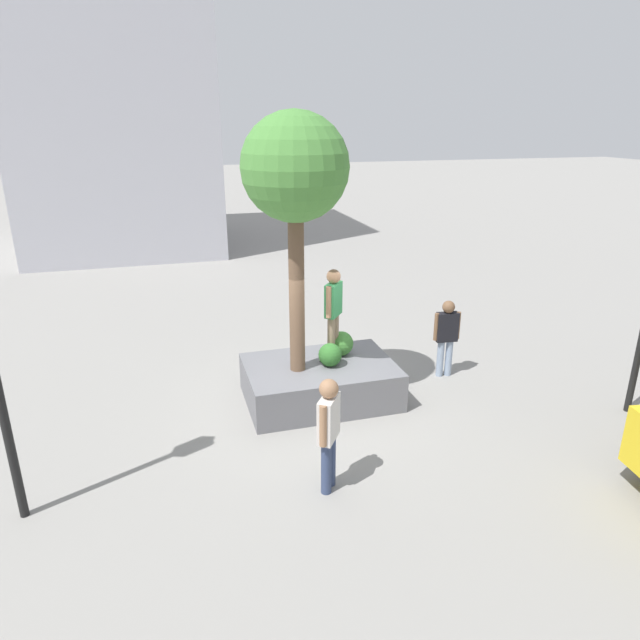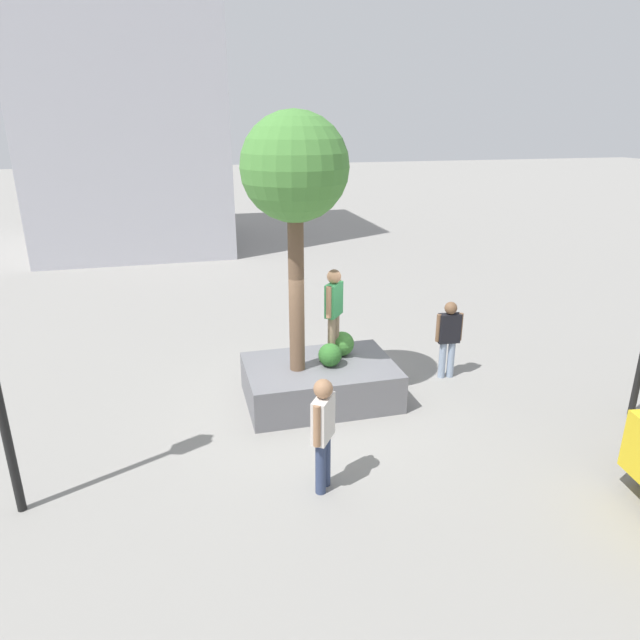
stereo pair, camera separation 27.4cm
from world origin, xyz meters
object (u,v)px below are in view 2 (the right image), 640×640
skateboard (333,356)px  bystander_watching (323,428)px  planter_ledge (320,382)px  pedestrian_crossing (449,334)px  plaza_tree (295,172)px  skateboarder (334,307)px

skateboard → bystander_watching: 3.09m
planter_ledge → pedestrian_crossing: pedestrian_crossing is taller
bystander_watching → pedestrian_crossing: (-3.49, -3.03, -0.06)m
plaza_tree → bystander_watching: bearing=85.7°
skateboarder → pedestrian_crossing: 2.65m
plaza_tree → skateboard: plaza_tree is taller
plaza_tree → pedestrian_crossing: size_ratio=2.74×
plaza_tree → skateboard: (-0.78, -0.29, -3.52)m
planter_ledge → skateboard: size_ratio=3.82×
skateboarder → pedestrian_crossing: (-2.51, -0.10, -0.85)m
planter_ledge → pedestrian_crossing: 2.91m
planter_ledge → bystander_watching: bearing=76.4°
skateboarder → pedestrian_crossing: size_ratio=1.03×
skateboard → bystander_watching: bystander_watching is taller
skateboard → skateboarder: size_ratio=0.43×
bystander_watching → skateboarder: bearing=-108.5°
skateboard → pedestrian_crossing: (-2.51, -0.10, 0.16)m
plaza_tree → skateboard: size_ratio=6.19×
skateboard → bystander_watching: (0.98, 2.93, 0.22)m
planter_ledge → skateboard: 0.58m
planter_ledge → pedestrian_crossing: size_ratio=1.69×
plaza_tree → skateboard: 3.62m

